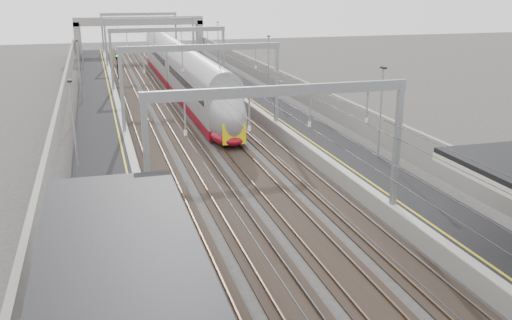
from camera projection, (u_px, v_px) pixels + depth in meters
platform_left at (102, 130)px, 47.53m from camera, size 4.00×120.00×1.00m
platform_right at (284, 118)px, 51.73m from camera, size 4.00×120.00×1.00m
tracks at (197, 129)px, 49.76m from camera, size 11.40×140.00×0.20m
overhead_line at (182, 50)px, 54.06m from camera, size 13.00×140.00×6.60m
overbridge at (139, 26)px, 98.80m from camera, size 22.00×2.20×6.90m
wall_left at (60, 119)px, 46.37m from camera, size 0.30×120.00×3.20m
wall_right at (317, 104)px, 52.24m from camera, size 0.30×120.00×3.20m
train at (183, 76)px, 64.82m from camera, size 2.87×52.27×4.53m
signal_green at (117, 62)px, 74.95m from camera, size 0.32×0.32×3.48m
signal_red_near at (188, 66)px, 71.61m from camera, size 0.32×0.32×3.48m
signal_red_far at (206, 66)px, 71.56m from camera, size 0.32×0.32×3.48m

